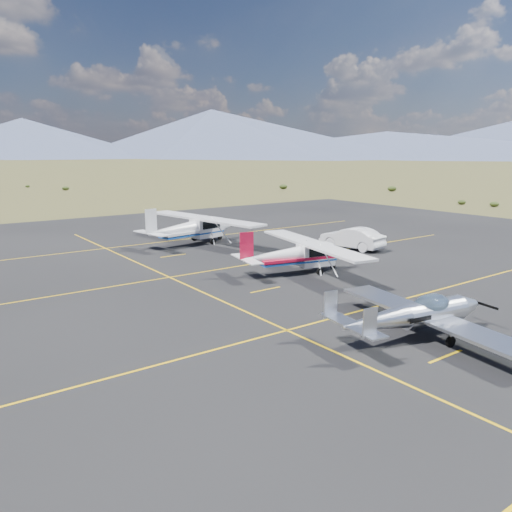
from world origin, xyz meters
name	(u,v)px	position (x,y,z in m)	size (l,w,h in m)	color
ground	(417,316)	(0.00, 0.00, 0.00)	(1600.00, 1600.00, 0.00)	#383D1C
apron	(313,283)	(0.00, 7.00, 0.00)	(72.00, 72.00, 0.02)	black
aircraft_low_wing	(418,314)	(-2.35, -1.72, 1.00)	(7.03, 9.72, 2.10)	silver
aircraft_cessna	(297,254)	(0.83, 9.36, 1.23)	(6.90, 11.00, 2.78)	silver
aircraft_plain	(192,227)	(0.26, 21.58, 1.40)	(7.66, 12.53, 3.16)	silver
sedan	(352,238)	(9.31, 12.87, 0.83)	(1.74, 5.00, 1.65)	white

